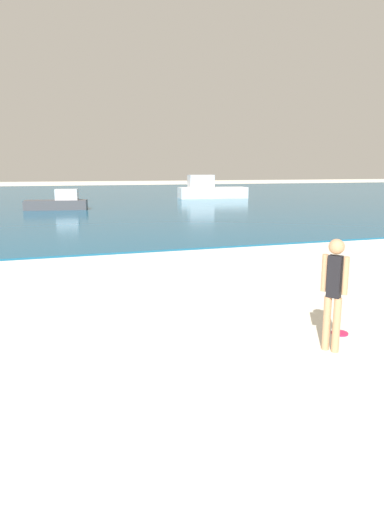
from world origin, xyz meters
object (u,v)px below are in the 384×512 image
boat_near (59,203)px  person_standing (334,288)px  frisbee (340,333)px  boat_far (210,190)px

boat_near → person_standing: bearing=107.5°
frisbee → boat_far: 32.43m
person_standing → boat_near: 24.07m
boat_far → boat_near: bearing=-143.9°
frisbee → boat_far: size_ratio=0.04×
person_standing → frisbee: bearing=97.8°
person_standing → frisbee: size_ratio=6.31×
frisbee → boat_far: (9.15, 31.10, 0.76)m
frisbee → boat_far: boat_far is taller
person_standing → frisbee: person_standing is taller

